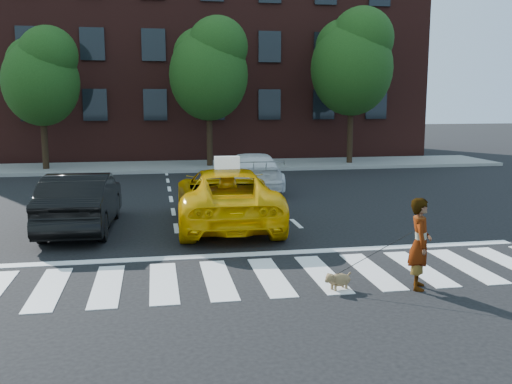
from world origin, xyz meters
TOP-DOWN VIEW (x-y plane):
  - ground at (0.00, 0.00)m, footprint 120.00×120.00m
  - crosswalk at (0.00, 0.00)m, footprint 13.00×2.40m
  - stop_line at (0.00, 1.60)m, footprint 12.00×0.30m
  - sidewalk_far at (0.00, 17.50)m, footprint 30.00×4.00m
  - building at (0.00, 25.00)m, footprint 26.00×10.00m
  - tree_left at (-6.97, 17.00)m, footprint 3.39×3.38m
  - tree_mid at (0.53, 17.00)m, footprint 3.69×3.69m
  - tree_right at (7.53, 17.00)m, footprint 4.00×4.00m
  - taxi at (-0.26, 4.66)m, footprint 2.75×5.58m
  - black_sedan at (-3.97, 4.69)m, footprint 1.75×4.54m
  - white_suv at (1.40, 10.26)m, footprint 2.14×4.80m
  - woman at (2.44, -1.10)m, footprint 0.58×0.69m
  - dog at (1.00, -0.95)m, footprint 0.55×0.34m
  - taxi_sign at (-0.26, 4.46)m, footprint 0.66×0.31m

SIDE VIEW (x-z plane):
  - ground at x=0.00m, z-range 0.00..0.00m
  - crosswalk at x=0.00m, z-range 0.00..0.01m
  - stop_line at x=0.00m, z-range 0.00..0.01m
  - sidewalk_far at x=0.00m, z-range 0.00..0.15m
  - dog at x=1.00m, z-range 0.03..0.35m
  - white_suv at x=1.40m, z-range 0.00..1.37m
  - black_sedan at x=-3.97m, z-range 0.00..1.48m
  - taxi at x=-0.26m, z-range 0.00..1.52m
  - woman at x=2.44m, z-range 0.00..1.63m
  - taxi_sign at x=-0.26m, z-range 1.52..1.84m
  - tree_left at x=-6.97m, z-range 1.19..7.69m
  - tree_mid at x=0.53m, z-range 1.30..8.40m
  - tree_right at x=7.53m, z-range 1.41..9.11m
  - building at x=0.00m, z-range 0.00..12.00m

